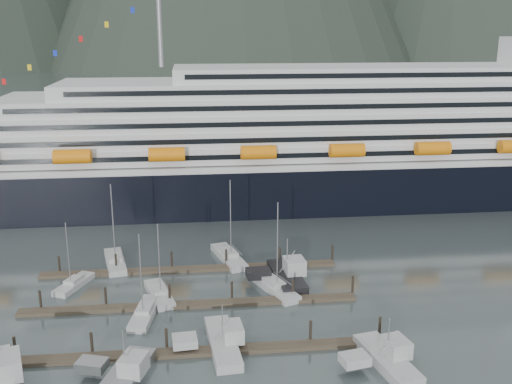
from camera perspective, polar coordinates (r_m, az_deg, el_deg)
ground at (r=85.14m, az=-2.78°, el=-11.53°), size 1600.00×1600.00×0.00m
cruise_ship at (r=137.70m, az=8.25°, el=4.21°), size 210.00×30.40×50.30m
dock_near at (r=76.16m, az=-6.12°, el=-14.85°), size 48.18×2.28×3.20m
dock_mid at (r=87.63m, az=-6.19°, el=-10.56°), size 48.18×2.28×3.20m
dock_far at (r=99.47m, az=-6.24°, el=-7.27°), size 48.18×2.28×3.20m
sailboat_a at (r=97.11m, az=-16.94°, el=-8.42°), size 5.41×8.48×11.05m
sailboat_b at (r=85.62m, az=-10.53°, el=-11.32°), size 4.18×10.31×12.83m
sailboat_c at (r=90.79m, az=-9.19°, el=-9.63°), size 5.11×10.07×12.19m
sailboat_d at (r=92.14m, az=1.64°, el=-9.02°), size 7.04×12.20×14.67m
sailboat_e at (r=103.90m, az=-13.26°, el=-6.52°), size 4.99×11.35×14.78m
sailboat_g at (r=103.24m, az=-2.60°, el=-6.24°), size 5.86×12.14×14.95m
trawler_b at (r=72.03m, az=-12.43°, el=-16.56°), size 8.98×11.13×6.86m
trawler_c at (r=76.86m, az=-3.30°, el=-14.03°), size 8.92×12.59×6.27m
trawler_d at (r=74.89m, az=12.28°, el=-15.22°), size 8.74×11.65×6.66m
trawler_e at (r=94.73m, az=2.87°, el=-7.97°), size 9.35×12.26×7.83m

